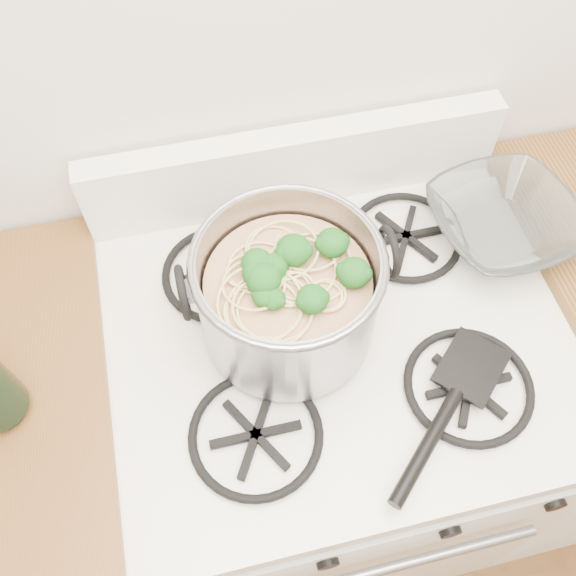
# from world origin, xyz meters

# --- Properties ---
(gas_range) EXTENTS (0.76, 0.66, 0.92)m
(gas_range) POSITION_xyz_m (0.00, 1.26, 0.44)
(gas_range) COLOR white
(gas_range) RESTS_ON ground
(counter_left) EXTENTS (0.25, 0.65, 0.92)m
(counter_left) POSITION_xyz_m (-0.51, 1.26, 0.46)
(counter_left) COLOR silver
(counter_left) RESTS_ON ground
(stock_pot) EXTENTS (0.32, 0.29, 0.19)m
(stock_pot) POSITION_xyz_m (-0.08, 1.28, 1.01)
(stock_pot) COLOR gray
(stock_pot) RESTS_ON gas_range
(spatula) EXTENTS (0.42, 0.42, 0.02)m
(spatula) POSITION_xyz_m (0.18, 1.14, 0.94)
(spatula) COLOR black
(spatula) RESTS_ON gas_range
(glass_bowl) EXTENTS (0.11, 0.11, 0.02)m
(glass_bowl) POSITION_xyz_m (0.33, 1.38, 0.94)
(glass_bowl) COLOR white
(glass_bowl) RESTS_ON gas_range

